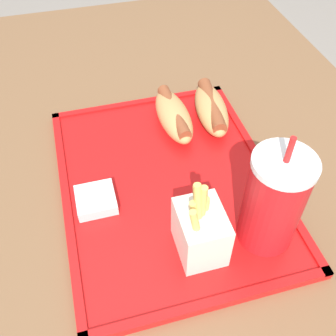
{
  "coord_description": "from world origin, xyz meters",
  "views": [
    {
      "loc": [
        0.36,
        -0.11,
        1.23
      ],
      "look_at": [
        -0.02,
        -0.01,
        0.81
      ],
      "focal_mm": 42.0,
      "sensor_mm": 36.0,
      "label": 1
    }
  ],
  "objects": [
    {
      "name": "dining_table",
      "position": [
        0.0,
        0.0,
        0.38
      ],
      "size": [
        1.32,
        0.84,
        0.77
      ],
      "color": "brown",
      "rests_on": "ground_plane"
    },
    {
      "name": "food_tray",
      "position": [
        -0.02,
        -0.01,
        0.77
      ],
      "size": [
        0.41,
        0.32,
        0.01
      ],
      "color": "red",
      "rests_on": "dining_table"
    },
    {
      "name": "soda_cup",
      "position": [
        0.11,
        0.09,
        0.85
      ],
      "size": [
        0.08,
        0.08,
        0.18
      ],
      "color": "red",
      "rests_on": "food_tray"
    },
    {
      "name": "hot_dog_far",
      "position": [
        -0.14,
        0.1,
        0.8
      ],
      "size": [
        0.15,
        0.07,
        0.04
      ],
      "color": "tan",
      "rests_on": "food_tray"
    },
    {
      "name": "hot_dog_near",
      "position": [
        -0.14,
        0.04,
        0.8
      ],
      "size": [
        0.14,
        0.05,
        0.04
      ],
      "color": "tan",
      "rests_on": "food_tray"
    },
    {
      "name": "fries_carton",
      "position": [
        0.1,
        -0.0,
        0.82
      ],
      "size": [
        0.07,
        0.06,
        0.13
      ],
      "color": "silver",
      "rests_on": "food_tray"
    },
    {
      "name": "sauce_cup_mayo",
      "position": [
        -0.01,
        -0.12,
        0.79
      ],
      "size": [
        0.06,
        0.06,
        0.02
      ],
      "color": "silver",
      "rests_on": "food_tray"
    }
  ]
}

